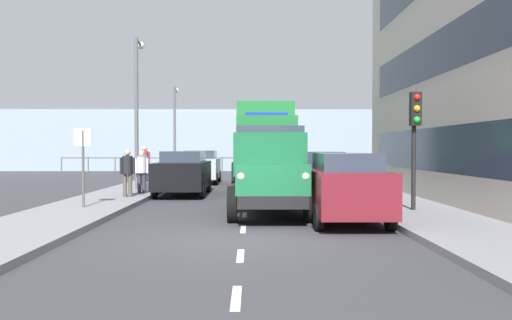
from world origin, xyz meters
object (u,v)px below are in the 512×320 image
object	(u,v)px
pedestrian_near_railing	(127,169)
pedestrian_with_bag	(142,165)
car_maroon_kerbside_near	(345,187)
car_silver_oppositeside_1	(201,166)
truck_vintage_green	(270,172)
lamp_post_promenade	(137,99)
car_black_oppositeside_0	(183,172)
street_sign	(83,154)
lamp_post_far	(175,122)
pedestrian_strolling	(142,169)
lorry_cargo_green	(265,143)
pedestrian_couple_b	(141,167)
traffic_light_near	(415,125)
pedestrian_in_dark_coat	(145,161)
car_navy_kerbside_1	(318,176)

from	to	relation	value
pedestrian_near_railing	pedestrian_with_bag	world-z (taller)	pedestrian_near_railing
car_maroon_kerbside_near	car_silver_oppositeside_1	size ratio (longest dim) A/B	0.98
truck_vintage_green	lamp_post_promenade	bearing A→B (deg)	-55.93
car_black_oppositeside_0	street_sign	world-z (taller)	street_sign
car_maroon_kerbside_near	lamp_post_far	world-z (taller)	lamp_post_far
truck_vintage_green	pedestrian_strolling	xyz separation A→B (m)	(4.61, -5.51, -0.11)
car_black_oppositeside_0	pedestrian_with_bag	world-z (taller)	pedestrian_with_bag
lorry_cargo_green	pedestrian_couple_b	distance (m)	5.96
lamp_post_promenade	car_silver_oppositeside_1	bearing A→B (deg)	-110.08
pedestrian_couple_b	street_sign	xyz separation A→B (m)	(0.33, 6.39, 0.60)
pedestrian_couple_b	lamp_post_far	bearing A→B (deg)	-88.47
pedestrian_couple_b	traffic_light_near	xyz separation A→B (m)	(-8.92, 7.28, 1.39)
car_maroon_kerbside_near	pedestrian_with_bag	size ratio (longest dim) A/B	2.51
car_maroon_kerbside_near	pedestrian_strolling	bearing A→B (deg)	-47.41
pedestrian_strolling	street_sign	distance (m)	4.77
pedestrian_couple_b	pedestrian_with_bag	bearing A→B (deg)	-79.48
pedestrian_in_dark_coat	lamp_post_promenade	size ratio (longest dim) A/B	0.29
truck_vintage_green	lamp_post_promenade	distance (m)	9.74
car_maroon_kerbside_near	street_sign	size ratio (longest dim) A/B	1.78
car_silver_oppositeside_1	lamp_post_far	xyz separation A→B (m)	(2.14, -5.57, 2.63)
car_black_oppositeside_0	pedestrian_with_bag	size ratio (longest dim) A/B	2.87
pedestrian_with_bag	lamp_post_far	world-z (taller)	lamp_post_far
truck_vintage_green	pedestrian_couple_b	distance (m)	8.78
lorry_cargo_green	car_black_oppositeside_0	bearing A→B (deg)	49.00
lorry_cargo_green	street_sign	size ratio (longest dim) A/B	3.65
lamp_post_promenade	street_sign	world-z (taller)	lamp_post_promenade
truck_vintage_green	traffic_light_near	world-z (taller)	traffic_light_near
car_navy_kerbside_1	traffic_light_near	world-z (taller)	traffic_light_near
pedestrian_strolling	lamp_post_promenade	distance (m)	3.66
car_black_oppositeside_0	pedestrian_strolling	size ratio (longest dim) A/B	2.93
pedestrian_couple_b	car_black_oppositeside_0	bearing A→B (deg)	155.10
lamp_post_far	pedestrian_couple_b	bearing A→B (deg)	91.53
lorry_cargo_green	truck_vintage_green	bearing A→B (deg)	89.33
car_black_oppositeside_0	pedestrian_with_bag	xyz separation A→B (m)	(2.30, -3.38, 0.19)
car_silver_oppositeside_1	street_sign	xyz separation A→B (m)	(2.16, 12.62, 0.79)
pedestrian_near_railing	street_sign	world-z (taller)	street_sign
car_navy_kerbside_1	lamp_post_promenade	world-z (taller)	lamp_post_promenade
car_navy_kerbside_1	lamp_post_promenade	xyz separation A→B (m)	(7.04, -3.96, 3.00)
car_navy_kerbside_1	car_maroon_kerbside_near	bearing A→B (deg)	90.00
car_black_oppositeside_0	pedestrian_strolling	world-z (taller)	car_black_oppositeside_0
car_navy_kerbside_1	lorry_cargo_green	bearing A→B (deg)	-75.24
truck_vintage_green	car_maroon_kerbside_near	size ratio (longest dim) A/B	1.41
car_black_oppositeside_0	lamp_post_far	distance (m)	13.10
car_black_oppositeside_0	traffic_light_near	world-z (taller)	traffic_light_near
pedestrian_near_railing	traffic_light_near	distance (m)	9.73
traffic_light_near	lamp_post_far	xyz separation A→B (m)	(9.24, -19.08, 1.05)
car_black_oppositeside_0	lamp_post_far	world-z (taller)	lamp_post_far
lorry_cargo_green	lamp_post_far	xyz separation A→B (m)	(5.42, -8.88, 1.45)
lorry_cargo_green	lamp_post_promenade	world-z (taller)	lamp_post_promenade
traffic_light_near	lamp_post_far	distance (m)	21.22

